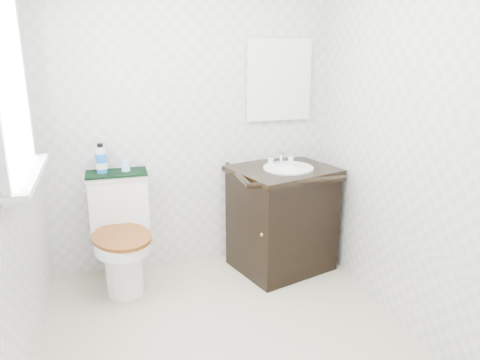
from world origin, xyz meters
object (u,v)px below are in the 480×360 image
trash_bin (262,256)px  vanity (282,216)px  toilet (122,239)px  mouthwash_bottle (101,159)px  cup (126,166)px

trash_bin → vanity: bearing=28.3°
toilet → trash_bin: (1.03, -0.17, -0.20)m
mouthwash_bottle → vanity: bearing=-8.4°
toilet → cup: 0.54m
vanity → cup: bearing=170.4°
trash_bin → mouthwash_bottle: 1.40m
vanity → cup: 1.25m
cup → mouthwash_bottle: bearing=-179.9°
trash_bin → cup: 1.23m
toilet → mouthwash_bottle: size_ratio=3.76×
vanity → trash_bin: (-0.19, -0.10, -0.28)m
vanity → cup: (-1.15, 0.19, 0.44)m
trash_bin → mouthwash_bottle: mouthwash_bottle is taller
mouthwash_bottle → toilet: bearing=-53.2°
toilet → trash_bin: toilet is taller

